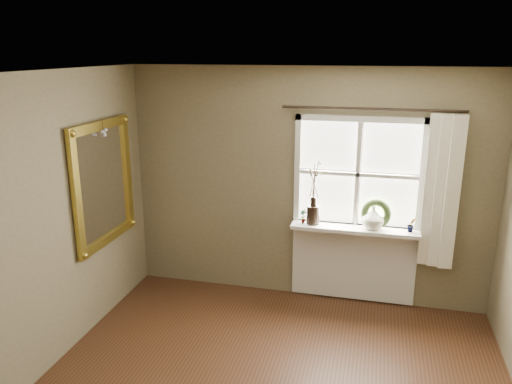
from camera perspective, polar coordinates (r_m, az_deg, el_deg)
The scene contains 14 objects.
ceiling at distance 3.13m, azimuth 0.33°, elevation 13.00°, with size 4.50×4.50×0.00m, color silver.
wall_back at distance 5.58m, azimuth 5.87°, elevation 0.74°, with size 4.00×0.10×2.60m, color #6B6146.
wall_left at distance 4.37m, azimuth -26.95°, elevation -5.37°, with size 0.10×4.50×2.60m, color #6B6146.
window_frame at distance 5.42m, azimuth 11.58°, elevation 2.00°, with size 1.36×0.06×1.24m.
window_sill at distance 5.49m, azimuth 11.19°, elevation -4.15°, with size 1.36×0.26×0.04m, color silver.
window_apron at distance 5.75m, azimuth 11.01°, elevation -7.90°, with size 1.36×0.04×0.88m, color silver.
dark_jug at distance 5.48m, azimuth 6.55°, elevation -2.60°, with size 0.14×0.14×0.21m, color black.
cream_vase at distance 5.44m, azimuth 13.23°, elevation -2.88°, with size 0.23×0.23×0.24m, color silver.
wreath at distance 5.47m, azimuth 13.53°, elevation -2.78°, with size 0.32×0.32×0.08m, color #2C3C1B.
potted_plant_left at distance 5.50m, azimuth 5.41°, elevation -2.79°, with size 0.08×0.05×0.15m, color #2C3C1B.
potted_plant_right at distance 5.46m, azimuth 17.33°, elevation -3.58°, with size 0.09×0.07×0.16m, color #2C3C1B.
curtain at distance 5.39m, azimuth 20.40°, elevation -0.04°, with size 0.36×0.12×1.59m, color silver.
curtain_rod at distance 5.24m, azimuth 13.09°, elevation 9.22°, with size 0.03×0.03×1.84m, color black.
gilt_mirror at distance 5.33m, azimuth -17.02°, elevation 0.99°, with size 0.10×1.07×1.28m.
Camera 1 is at (0.73, -3.03, 2.77)m, focal length 35.00 mm.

